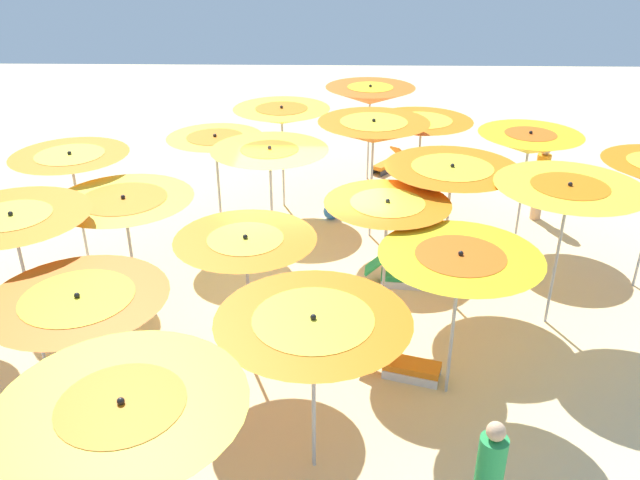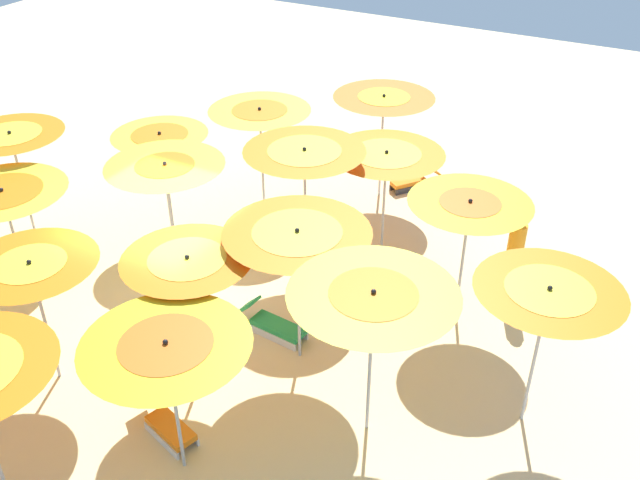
# 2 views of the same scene
# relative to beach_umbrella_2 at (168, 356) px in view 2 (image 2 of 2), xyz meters

# --- Properties ---
(ground) EXTENTS (39.98, 39.98, 0.04)m
(ground) POSITION_rel_beach_umbrella_2_xyz_m (2.07, -2.45, -2.04)
(ground) COLOR beige
(beach_umbrella_2) EXTENTS (2.16, 2.16, 2.29)m
(beach_umbrella_2) POSITION_rel_beach_umbrella_2_xyz_m (0.00, 0.00, 0.00)
(beach_umbrella_2) COLOR #B2B2B7
(beach_umbrella_2) RESTS_ON ground
(beach_umbrella_3) EXTENTS (2.29, 2.29, 2.53)m
(beach_umbrella_3) POSITION_rel_beach_umbrella_2_xyz_m (-1.95, -1.84, 0.28)
(beach_umbrella_3) COLOR #B2B2B7
(beach_umbrella_3) RESTS_ON ground
(beach_umbrella_4) EXTENTS (2.02, 2.02, 2.47)m
(beach_umbrella_4) POSITION_rel_beach_umbrella_2_xyz_m (-3.93, -3.08, 0.18)
(beach_umbrella_4) COLOR #B2B2B7
(beach_umbrella_4) RESTS_ON ground
(beach_umbrella_6) EXTENTS (1.98, 1.98, 2.26)m
(beach_umbrella_6) POSITION_rel_beach_umbrella_2_xyz_m (2.86, -0.48, 0.02)
(beach_umbrella_6) COLOR #B2B2B7
(beach_umbrella_6) RESTS_ON ground
(beach_umbrella_7) EXTENTS (1.93, 1.93, 2.35)m
(beach_umbrella_7) POSITION_rel_beach_umbrella_2_xyz_m (0.84, -1.55, 0.08)
(beach_umbrella_7) COLOR #B2B2B7
(beach_umbrella_7) RESTS_ON ground
(beach_umbrella_8) EXTENTS (2.25, 2.25, 2.49)m
(beach_umbrella_8) POSITION_rel_beach_umbrella_2_xyz_m (-0.30, -2.73, 0.25)
(beach_umbrella_8) COLOR #B2B2B7
(beach_umbrella_8) RESTS_ON ground
(beach_umbrella_9) EXTENTS (2.06, 2.06, 2.35)m
(beach_umbrella_9) POSITION_rel_beach_umbrella_2_xyz_m (-2.23, -5.05, 0.06)
(beach_umbrella_9) COLOR #B2B2B7
(beach_umbrella_9) RESTS_ON ground
(beach_umbrella_11) EXTENTS (2.19, 2.19, 2.28)m
(beach_umbrella_11) POSITION_rel_beach_umbrella_2_xyz_m (4.94, -1.79, -0.02)
(beach_umbrella_11) COLOR #B2B2B7
(beach_umbrella_11) RESTS_ON ground
(beach_umbrella_12) EXTENTS (2.11, 2.11, 2.51)m
(beach_umbrella_12) POSITION_rel_beach_umbrella_2_xyz_m (2.80, -3.52, 0.27)
(beach_umbrella_12) COLOR #B2B2B7
(beach_umbrella_12) RESTS_ON ground
(beach_umbrella_13) EXTENTS (2.23, 2.23, 2.57)m
(beach_umbrella_13) POSITION_rel_beach_umbrella_2_xyz_m (0.88, -5.07, 0.28)
(beach_umbrella_13) COLOR #B2B2B7
(beach_umbrella_13) RESTS_ON ground
(beach_umbrella_14) EXTENTS (2.21, 2.21, 2.26)m
(beach_umbrella_14) POSITION_rel_beach_umbrella_2_xyz_m (-0.22, -6.25, 0.01)
(beach_umbrella_14) COLOR #B2B2B7
(beach_umbrella_14) RESTS_ON ground
(beach_umbrella_16) EXTENTS (2.03, 2.03, 2.50)m
(beach_umbrella_16) POSITION_rel_beach_umbrella_2_xyz_m (6.26, -3.19, 0.24)
(beach_umbrella_16) COLOR #B2B2B7
(beach_umbrella_16) RESTS_ON ground
(beach_umbrella_17) EXTENTS (1.91, 1.91, 2.31)m
(beach_umbrella_17) POSITION_rel_beach_umbrella_2_xyz_m (4.01, -4.83, 0.06)
(beach_umbrella_17) COLOR #B2B2B7
(beach_umbrella_17) RESTS_ON ground
(beach_umbrella_18) EXTENTS (2.15, 2.15, 2.40)m
(beach_umbrella_18) POSITION_rel_beach_umbrella_2_xyz_m (2.83, -6.64, 0.14)
(beach_umbrella_18) COLOR #B2B2B7
(beach_umbrella_18) RESTS_ON ground
(beach_umbrella_19) EXTENTS (2.20, 2.20, 2.46)m
(beach_umbrella_19) POSITION_rel_beach_umbrella_2_xyz_m (0.79, -8.40, 0.16)
(beach_umbrella_19) COLOR #B2B2B7
(beach_umbrella_19) RESTS_ON ground
(lounger_0) EXTENTS (0.99, 1.19, 0.56)m
(lounger_0) POSITION_rel_beach_umbrella_2_xyz_m (0.22, -9.05, -1.82)
(lounger_0) COLOR #333338
(lounger_0) RESTS_ON ground
(lounger_1) EXTENTS (1.32, 0.73, 0.58)m
(lounger_1) POSITION_rel_beach_umbrella_2_xyz_m (0.59, -0.35, -1.81)
(lounger_1) COLOR silver
(lounger_1) RESTS_ON ground
(lounger_2) EXTENTS (1.32, 0.50, 0.54)m
(lounger_2) POSITION_rel_beach_umbrella_2_xyz_m (0.36, -3.01, -1.83)
(lounger_2) COLOR silver
(lounger_2) RESTS_ON ground
(beachgoer_0) EXTENTS (0.30, 0.30, 1.74)m
(beachgoer_0) POSITION_rel_beach_umbrella_2_xyz_m (-2.90, -6.02, -1.11)
(beachgoer_0) COLOR #D8A87F
(beachgoer_0) RESTS_ON ground
(beach_ball) EXTENTS (0.36, 0.36, 0.36)m
(beach_ball) POSITION_rel_beach_umbrella_2_xyz_m (1.71, -5.90, -1.84)
(beach_ball) COLOR #337FE5
(beach_ball) RESTS_ON ground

